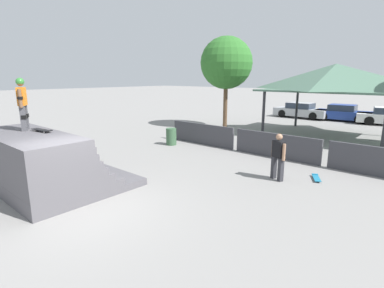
% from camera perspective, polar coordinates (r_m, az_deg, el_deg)
% --- Properties ---
extents(ground_plane, '(160.00, 160.00, 0.00)m').
position_cam_1_polar(ground_plane, '(8.56, -20.34, -11.53)').
color(ground_plane, gray).
extents(quarter_pipe_ramp, '(4.46, 3.51, 1.76)m').
position_cam_1_polar(quarter_pipe_ramp, '(10.33, -26.81, -3.42)').
color(quarter_pipe_ramp, '#565459').
rests_on(quarter_pipe_ramp, ground).
extents(skater_on_deck, '(0.66, 0.47, 1.61)m').
position_cam_1_polar(skater_on_deck, '(10.63, -29.62, 7.23)').
color(skater_on_deck, '#4C4C51').
rests_on(skater_on_deck, quarter_pipe_ramp).
extents(skateboard_on_deck, '(0.87, 0.32, 0.09)m').
position_cam_1_polar(skateboard_on_deck, '(10.14, -26.63, 2.41)').
color(skateboard_on_deck, silver).
rests_on(skateboard_on_deck, quarter_pipe_ramp).
extents(bystander_walking, '(0.62, 0.36, 1.58)m').
position_cam_1_polar(bystander_walking, '(10.33, 16.09, -1.93)').
color(bystander_walking, '#2D2D33').
rests_on(bystander_walking, ground).
extents(skateboard_on_ground, '(0.53, 0.77, 0.09)m').
position_cam_1_polar(skateboard_on_ground, '(11.03, 22.59, -5.93)').
color(skateboard_on_ground, silver).
rests_on(skateboard_on_ground, ground).
extents(barrier_fence, '(11.96, 0.12, 1.05)m').
position_cam_1_polar(barrier_fence, '(13.24, 15.66, -0.31)').
color(barrier_fence, '#3D3D42').
rests_on(barrier_fence, ground).
extents(pavilion_shelter, '(7.10, 5.65, 4.11)m').
position_cam_1_polar(pavilion_shelter, '(18.86, 25.60, 11.30)').
color(pavilion_shelter, '#2D2D33').
rests_on(pavilion_shelter, ground).
extents(tree_beside_pavilion, '(3.42, 3.42, 6.00)m').
position_cam_1_polar(tree_beside_pavilion, '(20.54, 6.55, 15.06)').
color(tree_beside_pavilion, brown).
rests_on(tree_beside_pavilion, ground).
extents(trash_bin, '(0.52, 0.52, 0.85)m').
position_cam_1_polar(trash_bin, '(15.24, -3.97, 1.42)').
color(trash_bin, '#385B3D').
rests_on(trash_bin, ground).
extents(parked_car_silver, '(4.43, 1.87, 1.27)m').
position_cam_1_polar(parked_car_silver, '(26.99, 20.05, 5.98)').
color(parked_car_silver, '#A8AAAF').
rests_on(parked_car_silver, ground).
extents(parked_car_blue, '(4.22, 1.97, 1.27)m').
position_cam_1_polar(parked_car_blue, '(26.43, 26.82, 5.26)').
color(parked_car_blue, navy).
rests_on(parked_car_blue, ground).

